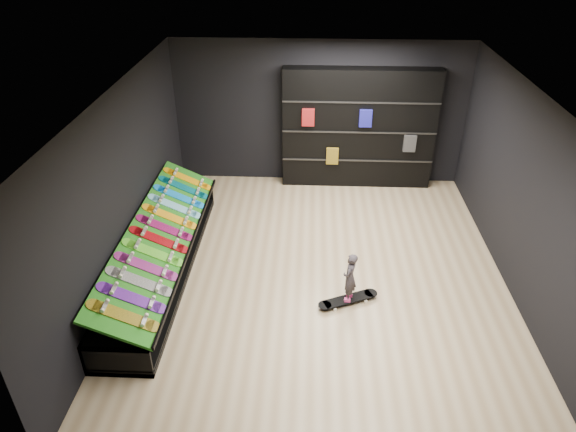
{
  "coord_description": "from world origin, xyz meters",
  "views": [
    {
      "loc": [
        -0.18,
        -6.69,
        5.18
      ],
      "look_at": [
        -0.5,
        0.2,
        1.0
      ],
      "focal_mm": 32.0,
      "sensor_mm": 36.0,
      "label": 1
    }
  ],
  "objects_px": {
    "display_rack": "(162,259)",
    "floor_skateboard": "(348,301)",
    "back_shelving": "(358,129)",
    "child": "(349,286)"
  },
  "relations": [
    {
      "from": "display_rack",
      "to": "back_shelving",
      "type": "bearing_deg",
      "value": 44.68
    },
    {
      "from": "back_shelving",
      "to": "floor_skateboard",
      "type": "distance_m",
      "value": 4.18
    },
    {
      "from": "floor_skateboard",
      "to": "back_shelving",
      "type": "bearing_deg",
      "value": 60.99
    },
    {
      "from": "display_rack",
      "to": "back_shelving",
      "type": "relative_size",
      "value": 1.44
    },
    {
      "from": "floor_skateboard",
      "to": "display_rack",
      "type": "bearing_deg",
      "value": 143.58
    },
    {
      "from": "display_rack",
      "to": "floor_skateboard",
      "type": "xyz_separation_m",
      "value": [
        3.0,
        -0.67,
        -0.2
      ]
    },
    {
      "from": "back_shelving",
      "to": "child",
      "type": "distance_m",
      "value": 4.1
    },
    {
      "from": "back_shelving",
      "to": "child",
      "type": "xyz_separation_m",
      "value": [
        -0.35,
        -3.99,
        -0.91
      ]
    },
    {
      "from": "floor_skateboard",
      "to": "child",
      "type": "relative_size",
      "value": 2.03
    },
    {
      "from": "display_rack",
      "to": "floor_skateboard",
      "type": "bearing_deg",
      "value": -12.49
    }
  ]
}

